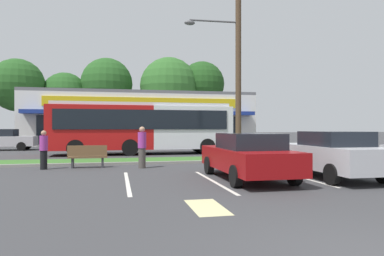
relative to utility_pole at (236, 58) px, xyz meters
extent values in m
cube|color=#386B28|center=(-2.90, -0.07, -5.31)|extent=(56.00, 2.20, 0.12)
cube|color=gray|center=(-2.90, -1.29, -5.31)|extent=(56.00, 0.24, 0.12)
cube|color=silver|center=(-5.79, -6.54, -5.37)|extent=(0.12, 4.80, 0.01)
cube|color=silver|center=(-3.13, -6.91, -5.37)|extent=(0.12, 4.80, 0.01)
cube|color=silver|center=(0.00, -6.45, -5.37)|extent=(0.12, 4.80, 0.01)
cube|color=beige|center=(-4.23, -10.36, -5.37)|extent=(0.70, 1.60, 0.01)
cube|color=silver|center=(-3.64, 21.52, -2.87)|extent=(22.73, 10.97, 5.01)
cube|color=black|center=(-3.64, 15.99, -3.87)|extent=(19.10, 0.08, 2.61)
cube|color=navy|center=(-3.64, 15.33, -2.27)|extent=(21.37, 1.40, 0.35)
cube|color=gold|center=(-3.64, 15.95, -1.26)|extent=(18.19, 0.16, 0.90)
cube|color=slate|center=(-3.64, 21.52, -0.21)|extent=(22.73, 10.97, 0.30)
cylinder|color=#473323|center=(-18.20, 29.41, -3.12)|extent=(0.44, 0.44, 4.52)
sphere|color=#23511E|center=(-18.20, 29.41, 1.59)|extent=(6.53, 6.53, 6.53)
cylinder|color=#473323|center=(-12.82, 30.83, -3.49)|extent=(0.44, 0.44, 3.77)
sphere|color=#23511E|center=(-12.82, 30.83, 0.60)|extent=(5.87, 5.87, 5.87)
cylinder|color=#473323|center=(-7.49, 30.64, -2.86)|extent=(0.44, 0.44, 5.02)
sphere|color=#23511E|center=(-7.49, 30.64, 2.20)|extent=(6.80, 6.80, 6.80)
cylinder|color=#473323|center=(0.72, 29.38, -3.20)|extent=(0.44, 0.44, 4.34)
sphere|color=#2D6026|center=(0.72, 29.38, 1.89)|extent=(7.80, 7.80, 7.80)
cylinder|color=#473323|center=(5.39, 29.72, -2.64)|extent=(0.44, 0.44, 5.48)
sphere|color=#1E4719|center=(5.39, 29.72, 2.41)|extent=(6.15, 6.15, 6.15)
cylinder|color=#4C3826|center=(0.14, -0.01, -0.35)|extent=(0.30, 0.30, 10.06)
cylinder|color=#59595B|center=(-1.16, 0.05, 1.87)|extent=(2.60, 0.21, 0.10)
ellipsoid|color=#59595B|center=(-2.46, 0.10, 1.72)|extent=(0.56, 0.32, 0.24)
cube|color=#B71414|center=(-7.09, 4.96, -3.67)|extent=(6.33, 2.73, 2.70)
cube|color=silver|center=(-1.40, 5.12, -3.67)|extent=(5.19, 2.70, 2.70)
cube|color=silver|center=(-4.53, 5.03, -2.22)|extent=(10.98, 2.61, 0.20)
cube|color=black|center=(-4.49, 3.73, -3.19)|extent=(10.46, 0.36, 1.19)
cube|color=black|center=(1.18, 5.20, -3.35)|extent=(0.12, 2.17, 1.51)
cylinder|color=black|center=(-0.59, 6.32, -4.87)|extent=(1.01, 0.33, 1.00)
cylinder|color=black|center=(-0.52, 3.98, -4.87)|extent=(1.01, 0.33, 1.00)
cylinder|color=black|center=(-5.42, 6.18, -4.87)|extent=(1.01, 0.33, 1.00)
cylinder|color=black|center=(-5.35, 3.84, -4.87)|extent=(1.01, 0.33, 1.00)
cylinder|color=black|center=(-8.54, 6.09, -4.87)|extent=(1.01, 0.33, 1.00)
cylinder|color=black|center=(-8.47, 3.75, -4.87)|extent=(1.01, 0.33, 1.00)
cube|color=brown|center=(-7.32, -2.15, -4.92)|extent=(1.60, 0.45, 0.06)
cube|color=brown|center=(-7.32, -2.34, -4.64)|extent=(1.60, 0.06, 0.44)
cube|color=#333338|center=(-6.71, -2.15, -5.15)|extent=(0.08, 0.36, 0.45)
cube|color=#333338|center=(-7.93, -2.15, -5.15)|extent=(0.08, 0.36, 0.45)
cube|color=#B7B7BC|center=(-14.32, 11.08, -4.69)|extent=(4.28, 1.78, 0.74)
cube|color=black|center=(-14.53, 11.08, -4.05)|extent=(1.92, 1.57, 0.53)
cylinder|color=black|center=(-12.99, 11.92, -5.05)|extent=(0.64, 0.22, 0.64)
cylinder|color=black|center=(-12.99, 10.23, -5.05)|extent=(0.64, 0.22, 0.64)
cube|color=black|center=(-3.05, 11.44, -4.72)|extent=(4.46, 1.81, 0.68)
cube|color=black|center=(-3.27, 11.44, -4.10)|extent=(2.01, 1.59, 0.54)
cylinder|color=black|center=(-1.67, 12.30, -5.05)|extent=(0.64, 0.22, 0.64)
cylinder|color=black|center=(-1.67, 10.58, -5.05)|extent=(0.64, 0.22, 0.64)
cylinder|color=black|center=(-4.43, 12.30, -5.05)|extent=(0.64, 0.22, 0.64)
cylinder|color=black|center=(-4.43, 10.58, -5.05)|extent=(0.64, 0.22, 0.64)
cube|color=#B7B7BC|center=(0.96, -6.98, -4.67)|extent=(1.84, 4.48, 0.77)
cube|color=black|center=(0.96, -7.21, -4.05)|extent=(1.62, 2.02, 0.48)
cylinder|color=black|center=(0.08, -5.59, -5.05)|extent=(0.22, 0.64, 0.64)
cylinder|color=black|center=(1.83, -5.59, -5.05)|extent=(0.22, 0.64, 0.64)
cylinder|color=black|center=(0.08, -8.37, -5.05)|extent=(0.22, 0.64, 0.64)
cylinder|color=black|center=(1.83, -8.37, -5.05)|extent=(0.22, 0.64, 0.64)
cube|color=maroon|center=(-1.92, -6.68, -4.71)|extent=(1.90, 4.78, 0.69)
cube|color=black|center=(-1.92, -6.92, -4.12)|extent=(1.67, 2.15, 0.50)
cylinder|color=black|center=(-2.82, -5.20, -5.05)|extent=(0.22, 0.64, 0.64)
cylinder|color=black|center=(-1.02, -5.20, -5.05)|extent=(0.22, 0.64, 0.64)
cylinder|color=black|center=(-2.82, -8.16, -5.05)|extent=(0.22, 0.64, 0.64)
cylinder|color=black|center=(-1.02, -8.16, -5.05)|extent=(0.22, 0.64, 0.64)
cylinder|color=black|center=(-9.01, -2.45, -4.99)|extent=(0.27, 0.27, 0.76)
cylinder|color=#99338C|center=(-9.01, -2.45, -4.31)|extent=(0.32, 0.32, 0.61)
sphere|color=tan|center=(-9.01, -2.45, -3.90)|extent=(0.21, 0.21, 0.21)
cylinder|color=#47423D|center=(-5.08, -2.82, -4.95)|extent=(0.30, 0.30, 0.84)
cylinder|color=#99338C|center=(-5.08, -2.82, -4.20)|extent=(0.35, 0.35, 0.67)
sphere|color=tan|center=(-5.08, -2.82, -3.75)|extent=(0.23, 0.23, 0.23)
camera|label=1|loc=(-6.09, -17.59, -3.69)|focal=32.90mm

